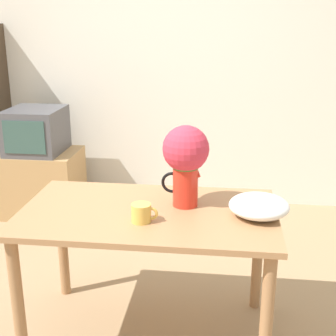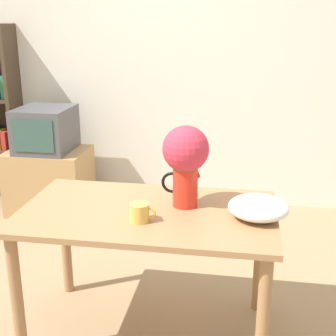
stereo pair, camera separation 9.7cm
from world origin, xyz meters
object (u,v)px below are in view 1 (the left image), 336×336
white_bowl (259,206)px  coffee_mug (142,213)px  tv_set (36,131)px  flower_vase (186,157)px

white_bowl → coffee_mug: bearing=-165.9°
coffee_mug → tv_set: bearing=125.7°
tv_set → coffee_mug: bearing=-54.3°
coffee_mug → tv_set: 2.08m
flower_vase → tv_set: size_ratio=0.85×
coffee_mug → tv_set: size_ratio=0.26×
flower_vase → white_bowl: 0.44m
flower_vase → coffee_mug: 0.37m
coffee_mug → flower_vase: bearing=51.0°
flower_vase → white_bowl: (0.37, -0.09, -0.21)m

